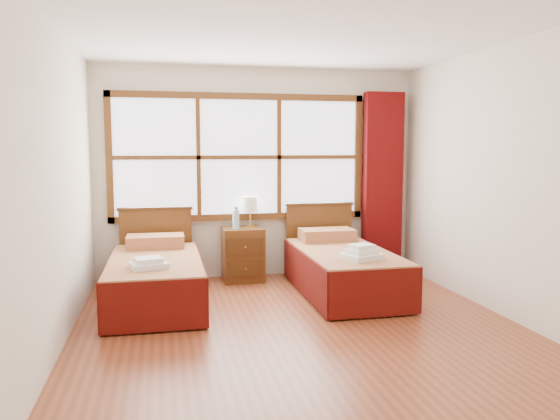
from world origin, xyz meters
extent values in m
plane|color=brown|center=(0.00, 0.00, 0.00)|extent=(4.50, 4.50, 0.00)
plane|color=white|center=(0.00, 0.00, 2.60)|extent=(4.50, 4.50, 0.00)
plane|color=silver|center=(0.00, 2.25, 1.30)|extent=(4.00, 0.00, 4.00)
plane|color=silver|center=(-2.00, 0.00, 1.30)|extent=(0.00, 4.50, 4.50)
plane|color=silver|center=(2.00, 0.00, 1.30)|extent=(0.00, 4.50, 4.50)
cube|color=white|center=(-0.25, 2.22, 1.50)|extent=(3.00, 0.02, 1.40)
cube|color=#593213|center=(-0.25, 2.20, 0.76)|extent=(3.16, 0.06, 0.08)
cube|color=#593213|center=(-0.25, 2.20, 2.24)|extent=(3.16, 0.06, 0.08)
cube|color=#593213|center=(-1.79, 2.20, 1.50)|extent=(0.08, 0.06, 1.56)
cube|color=#593213|center=(1.29, 2.20, 1.50)|extent=(0.08, 0.06, 1.56)
cube|color=#593213|center=(-0.75, 2.20, 1.50)|extent=(0.05, 0.05, 1.40)
cube|color=#593213|center=(0.25, 2.20, 1.50)|extent=(0.05, 0.05, 1.40)
cube|color=#593213|center=(-0.25, 2.20, 1.50)|extent=(3.00, 0.05, 0.05)
cube|color=#5E090A|center=(1.60, 2.11, 1.17)|extent=(0.50, 0.16, 2.30)
cube|color=#40240D|center=(-1.28, 1.13, 0.13)|extent=(0.81, 1.63, 0.27)
cube|color=maroon|center=(-1.28, 1.13, 0.38)|extent=(0.91, 1.81, 0.22)
cube|color=#560E09|center=(-1.73, 1.13, 0.25)|extent=(0.03, 1.81, 0.45)
cube|color=#560E09|center=(-0.82, 1.13, 0.25)|extent=(0.03, 1.81, 0.45)
cube|color=#560E09|center=(-1.28, 0.23, 0.25)|extent=(0.91, 0.03, 0.45)
cube|color=maroon|center=(-1.28, 1.79, 0.56)|extent=(0.64, 0.37, 0.14)
cube|color=#593213|center=(-1.28, 2.14, 0.44)|extent=(0.85, 0.06, 0.89)
cube|color=#40240D|center=(-1.28, 2.14, 0.89)|extent=(0.89, 0.08, 0.04)
cube|color=#40240D|center=(0.76, 1.13, 0.13)|extent=(0.82, 1.65, 0.27)
cube|color=maroon|center=(0.76, 1.13, 0.38)|extent=(0.92, 1.83, 0.22)
cube|color=#560E09|center=(0.30, 1.13, 0.25)|extent=(0.03, 1.83, 0.46)
cube|color=#560E09|center=(1.22, 1.13, 0.25)|extent=(0.03, 1.83, 0.46)
cube|color=#560E09|center=(0.76, 0.22, 0.25)|extent=(0.92, 0.03, 0.46)
cube|color=maroon|center=(0.76, 1.79, 0.56)|extent=(0.64, 0.38, 0.14)
cube|color=#593213|center=(0.76, 2.14, 0.45)|extent=(0.86, 0.06, 0.89)
cube|color=#40240D|center=(0.76, 2.14, 0.90)|extent=(0.89, 0.08, 0.04)
cube|color=#593213|center=(-0.25, 2.00, 0.32)|extent=(0.49, 0.43, 0.65)
cube|color=#40240D|center=(-0.25, 1.77, 0.19)|extent=(0.43, 0.02, 0.19)
cube|color=#40240D|center=(-0.25, 1.77, 0.45)|extent=(0.43, 0.02, 0.19)
sphere|color=olive|center=(-0.25, 1.75, 0.19)|extent=(0.03, 0.03, 0.03)
sphere|color=olive|center=(-0.25, 1.75, 0.45)|extent=(0.03, 0.03, 0.03)
cube|color=white|center=(-1.33, 0.70, 0.51)|extent=(0.39, 0.36, 0.05)
cube|color=white|center=(-1.33, 0.70, 0.56)|extent=(0.29, 0.27, 0.05)
cube|color=white|center=(0.77, 0.65, 0.52)|extent=(0.45, 0.42, 0.06)
cube|color=white|center=(0.77, 0.65, 0.57)|extent=(0.33, 0.32, 0.05)
cube|color=white|center=(0.77, 0.65, 0.62)|extent=(0.28, 0.26, 0.04)
cylinder|color=#B9913B|center=(-0.14, 2.09, 0.66)|extent=(0.12, 0.12, 0.02)
cylinder|color=#B9913B|center=(-0.14, 2.09, 0.75)|extent=(0.03, 0.03, 0.16)
cylinder|color=white|center=(-0.14, 2.09, 0.93)|extent=(0.19, 0.19, 0.19)
cylinder|color=#A5C3D5|center=(-0.35, 1.95, 0.75)|extent=(0.06, 0.06, 0.21)
cylinder|color=#174CAD|center=(-0.35, 1.95, 0.87)|extent=(0.03, 0.03, 0.03)
cylinder|color=#A5C3D5|center=(-0.33, 1.91, 0.77)|extent=(0.07, 0.07, 0.24)
cylinder|color=#174CAD|center=(-0.33, 1.91, 0.90)|extent=(0.03, 0.03, 0.03)
camera|label=1|loc=(-1.17, -4.50, 1.61)|focal=35.00mm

